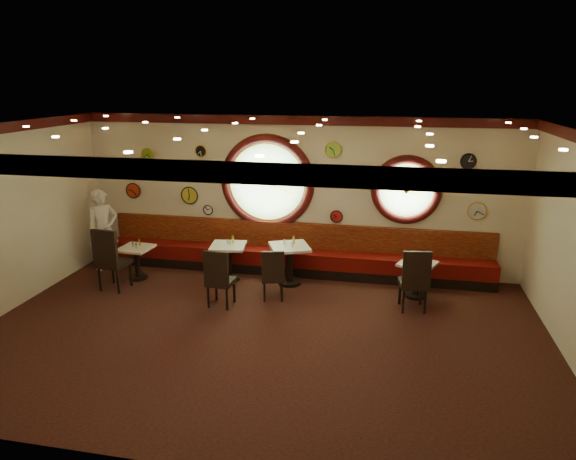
{
  "coord_description": "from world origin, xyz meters",
  "views": [
    {
      "loc": [
        1.88,
        -7.12,
        3.88
      ],
      "look_at": [
        0.28,
        0.8,
        1.5
      ],
      "focal_mm": 32.0,
      "sensor_mm": 36.0,
      "label": 1
    }
  ],
  "objects_px": {
    "table_c": "(290,260)",
    "table_d": "(417,275)",
    "condiment_a_pepper": "(136,246)",
    "condiment_c_bottle": "(294,240)",
    "chair_a": "(109,256)",
    "condiment_b_bottle": "(233,239)",
    "table_a": "(137,259)",
    "condiment_a_salt": "(133,244)",
    "chair_d": "(415,276)",
    "condiment_a_bottle": "(140,242)",
    "condiment_d_bottle": "(423,259)",
    "condiment_d_salt": "(414,259)",
    "waiter": "(103,230)",
    "table_b": "(229,258)",
    "condiment_c_salt": "(284,242)",
    "condiment_b_salt": "(228,242)",
    "chair_b": "(218,275)",
    "condiment_c_pepper": "(293,244)",
    "chair_c": "(273,272)",
    "condiment_d_pepper": "(420,260)",
    "condiment_b_pepper": "(230,243)"
  },
  "relations": [
    {
      "from": "table_a",
      "to": "condiment_a_salt",
      "type": "relative_size",
      "value": 5.87
    },
    {
      "from": "condiment_a_pepper",
      "to": "waiter",
      "type": "relative_size",
      "value": 0.06
    },
    {
      "from": "chair_c",
      "to": "condiment_b_salt",
      "type": "distance_m",
      "value": 1.43
    },
    {
      "from": "chair_a",
      "to": "waiter",
      "type": "xyz_separation_m",
      "value": [
        -0.74,
        1.07,
        0.15
      ]
    },
    {
      "from": "table_a",
      "to": "chair_d",
      "type": "distance_m",
      "value": 5.43
    },
    {
      "from": "chair_c",
      "to": "condiment_b_bottle",
      "type": "bearing_deg",
      "value": 124.09
    },
    {
      "from": "condiment_c_salt",
      "to": "condiment_c_pepper",
      "type": "height_order",
      "value": "condiment_c_pepper"
    },
    {
      "from": "condiment_d_bottle",
      "to": "condiment_b_salt",
      "type": "bearing_deg",
      "value": 177.52
    },
    {
      "from": "condiment_c_salt",
      "to": "condiment_d_bottle",
      "type": "distance_m",
      "value": 2.63
    },
    {
      "from": "condiment_b_pepper",
      "to": "condiment_d_bottle",
      "type": "relative_size",
      "value": 0.65
    },
    {
      "from": "condiment_d_salt",
      "to": "condiment_d_bottle",
      "type": "xyz_separation_m",
      "value": [
        0.15,
        0.0,
        0.01
      ]
    },
    {
      "from": "condiment_d_salt",
      "to": "waiter",
      "type": "height_order",
      "value": "waiter"
    },
    {
      "from": "condiment_a_bottle",
      "to": "condiment_d_bottle",
      "type": "bearing_deg",
      "value": 0.82
    },
    {
      "from": "condiment_b_salt",
      "to": "condiment_c_pepper",
      "type": "relative_size",
      "value": 0.93
    },
    {
      "from": "condiment_a_salt",
      "to": "condiment_d_salt",
      "type": "xyz_separation_m",
      "value": [
        5.47,
        0.19,
        0.0
      ]
    },
    {
      "from": "condiment_d_salt",
      "to": "condiment_d_pepper",
      "type": "distance_m",
      "value": 0.11
    },
    {
      "from": "table_d",
      "to": "condiment_b_salt",
      "type": "height_order",
      "value": "condiment_b_salt"
    },
    {
      "from": "chair_a",
      "to": "table_c",
      "type": "bearing_deg",
      "value": 23.42
    },
    {
      "from": "table_a",
      "to": "chair_a",
      "type": "xyz_separation_m",
      "value": [
        -0.19,
        -0.66,
        0.28
      ]
    },
    {
      "from": "table_d",
      "to": "condiment_d_salt",
      "type": "bearing_deg",
      "value": 164.49
    },
    {
      "from": "chair_d",
      "to": "condiment_b_pepper",
      "type": "xyz_separation_m",
      "value": [
        -3.53,
        0.76,
        0.13
      ]
    },
    {
      "from": "condiment_a_pepper",
      "to": "condiment_c_bottle",
      "type": "distance_m",
      "value": 3.12
    },
    {
      "from": "table_c",
      "to": "table_d",
      "type": "relative_size",
      "value": 1.19
    },
    {
      "from": "condiment_a_salt",
      "to": "condiment_b_pepper",
      "type": "relative_size",
      "value": 1.24
    },
    {
      "from": "chair_c",
      "to": "condiment_d_salt",
      "type": "relative_size",
      "value": 5.2
    },
    {
      "from": "table_b",
      "to": "condiment_d_salt",
      "type": "height_order",
      "value": "condiment_d_salt"
    },
    {
      "from": "chair_a",
      "to": "condiment_b_bottle",
      "type": "bearing_deg",
      "value": 34.0
    },
    {
      "from": "chair_c",
      "to": "condiment_b_salt",
      "type": "xyz_separation_m",
      "value": [
        -1.12,
        0.85,
        0.23
      ]
    },
    {
      "from": "condiment_c_salt",
      "to": "condiment_a_salt",
      "type": "bearing_deg",
      "value": -172.67
    },
    {
      "from": "table_a",
      "to": "condiment_c_pepper",
      "type": "height_order",
      "value": "condiment_c_pepper"
    },
    {
      "from": "condiment_a_pepper",
      "to": "condiment_c_bottle",
      "type": "xyz_separation_m",
      "value": [
        3.07,
        0.53,
        0.15
      ]
    },
    {
      "from": "condiment_d_salt",
      "to": "condiment_d_pepper",
      "type": "xyz_separation_m",
      "value": [
        0.11,
        0.0,
        -0.0
      ]
    },
    {
      "from": "condiment_a_bottle",
      "to": "condiment_b_salt",
      "type": "bearing_deg",
      "value": 7.78
    },
    {
      "from": "condiment_b_pepper",
      "to": "condiment_a_bottle",
      "type": "height_order",
      "value": "condiment_b_pepper"
    },
    {
      "from": "chair_c",
      "to": "chair_a",
      "type": "bearing_deg",
      "value": 169.15
    },
    {
      "from": "condiment_b_salt",
      "to": "condiment_d_pepper",
      "type": "xyz_separation_m",
      "value": [
        3.72,
        -0.16,
        -0.06
      ]
    },
    {
      "from": "condiment_c_pepper",
      "to": "condiment_d_salt",
      "type": "bearing_deg",
      "value": -1.64
    },
    {
      "from": "chair_b",
      "to": "condiment_c_salt",
      "type": "height_order",
      "value": "chair_b"
    },
    {
      "from": "chair_d",
      "to": "table_c",
      "type": "bearing_deg",
      "value": 152.69
    },
    {
      "from": "condiment_b_salt",
      "to": "chair_c",
      "type": "bearing_deg",
      "value": -37.28
    },
    {
      "from": "chair_b",
      "to": "condiment_c_pepper",
      "type": "distance_m",
      "value": 1.66
    },
    {
      "from": "condiment_a_pepper",
      "to": "chair_c",
      "type": "bearing_deg",
      "value": -8.47
    },
    {
      "from": "condiment_a_bottle",
      "to": "condiment_b_bottle",
      "type": "xyz_separation_m",
      "value": [
        1.86,
        0.31,
        0.08
      ]
    },
    {
      "from": "table_b",
      "to": "condiment_b_salt",
      "type": "distance_m",
      "value": 0.33
    },
    {
      "from": "condiment_b_bottle",
      "to": "condiment_c_bottle",
      "type": "distance_m",
      "value": 1.23
    },
    {
      "from": "condiment_d_salt",
      "to": "table_b",
      "type": "bearing_deg",
      "value": 178.16
    },
    {
      "from": "condiment_a_salt",
      "to": "condiment_d_bottle",
      "type": "relative_size",
      "value": 0.8
    },
    {
      "from": "condiment_d_pepper",
      "to": "chair_c",
      "type": "bearing_deg",
      "value": -165.1
    },
    {
      "from": "condiment_a_pepper",
      "to": "condiment_d_salt",
      "type": "bearing_deg",
      "value": 2.78
    },
    {
      "from": "table_d",
      "to": "condiment_c_bottle",
      "type": "bearing_deg",
      "value": 172.99
    }
  ]
}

